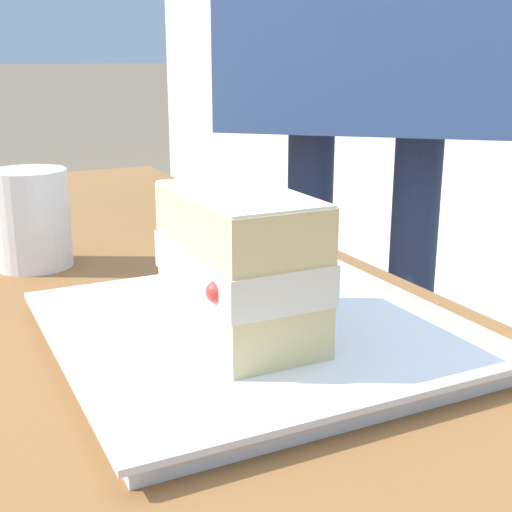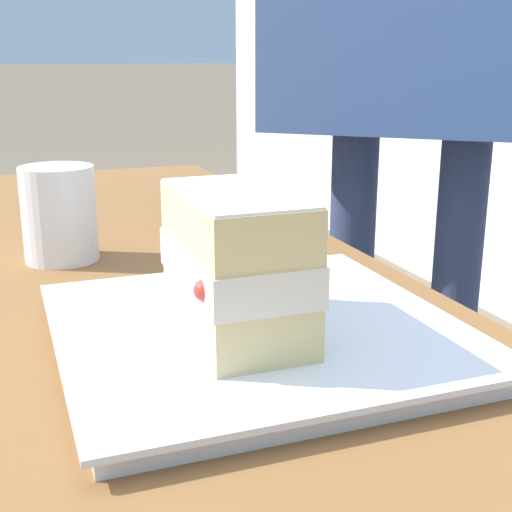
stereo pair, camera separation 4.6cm
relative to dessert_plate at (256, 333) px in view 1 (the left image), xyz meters
name	(u,v)px [view 1 (the left image)]	position (x,y,z in m)	size (l,w,h in m)	color
dessert_plate	(256,333)	(0.00, 0.00, 0.00)	(0.27, 0.27, 0.02)	white
cake_slice	(239,264)	(0.01, -0.02, 0.05)	(0.13, 0.08, 0.09)	#EAD18C
coffee_cup	(31,217)	(-0.26, -0.11, 0.04)	(0.07, 0.07, 0.09)	white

